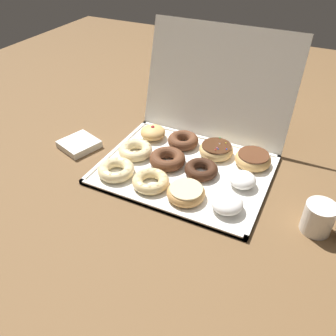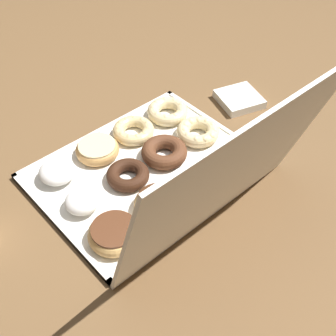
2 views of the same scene
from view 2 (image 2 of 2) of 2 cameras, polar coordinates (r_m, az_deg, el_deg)
ground_plane at (r=1.15m, az=-2.81°, el=-0.45°), size 3.00×3.00×0.00m
donut_box at (r=1.15m, az=-2.82°, el=-0.26°), size 0.54×0.41×0.01m
box_lid_open at (r=0.88m, az=8.13°, el=-0.92°), size 0.54×0.13×0.39m
cruller_donut_0 at (r=1.29m, az=-0.05°, el=7.25°), size 0.12×0.12×0.04m
cruller_donut_1 at (r=1.23m, az=-4.42°, el=4.82°), size 0.11×0.11×0.03m
glazed_ring_donut_2 at (r=1.19m, az=-8.99°, el=2.37°), size 0.11×0.11×0.03m
powdered_filled_donut_3 at (r=1.14m, az=-13.94°, el=-0.44°), size 0.09×0.09×0.05m
cruller_donut_4 at (r=1.22m, az=3.99°, el=4.56°), size 0.12×0.12×0.04m
chocolate_cake_ring_donut_5 at (r=1.16m, az=-0.49°, el=2.05°), size 0.12×0.12×0.04m
chocolate_cake_ring_donut_6 at (r=1.11m, az=-5.14°, el=-0.90°), size 0.11×0.11×0.03m
powdered_filled_donut_7 at (r=1.06m, az=-10.90°, el=-4.20°), size 0.08×0.08×0.04m
jelly_filled_donut_8 at (r=1.16m, az=7.96°, el=1.81°), size 0.09×0.09×0.05m
chocolate_cake_ring_donut_9 at (r=1.10m, az=3.99°, el=-1.39°), size 0.11×0.11×0.04m
sprinkle_donut_10 at (r=1.04m, az=-1.18°, el=-4.57°), size 0.12×0.12×0.04m
chocolate_frosted_donut_11 at (r=0.99m, az=-6.83°, el=-8.28°), size 0.12×0.12×0.04m
napkin_stack at (r=1.38m, az=9.07°, el=8.67°), size 0.15×0.15×0.03m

